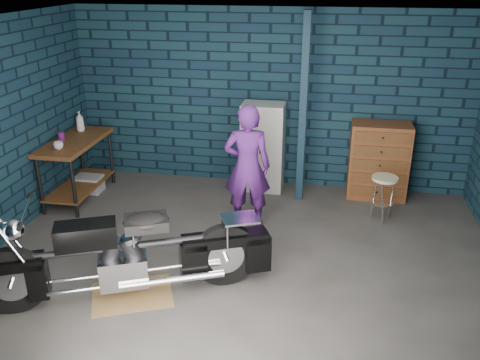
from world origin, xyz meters
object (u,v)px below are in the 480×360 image
(workbench, at_px, (78,169))
(shop_stool, at_px, (383,198))
(tool_chest, at_px, (378,161))
(person, at_px, (247,167))
(locker, at_px, (263,147))
(motorcycle, at_px, (128,249))
(storage_bin, at_px, (89,184))

(workbench, xyz_separation_m, shop_stool, (4.39, 0.07, -0.14))
(workbench, xyz_separation_m, tool_chest, (4.36, 0.84, 0.11))
(workbench, height_order, tool_chest, tool_chest)
(person, relative_size, tool_chest, 1.46)
(person, xyz_separation_m, locker, (0.03, 1.24, -0.15))
(tool_chest, bearing_deg, shop_stool, -87.74)
(workbench, bearing_deg, person, -8.83)
(shop_stool, bearing_deg, locker, 156.31)
(person, distance_m, locker, 1.25)
(locker, height_order, tool_chest, locker)
(person, xyz_separation_m, shop_stool, (1.79, 0.47, -0.51))
(locker, xyz_separation_m, shop_stool, (1.76, -0.77, -0.36))
(workbench, height_order, locker, locker)
(motorcycle, bearing_deg, workbench, 103.66)
(workbench, distance_m, person, 2.66)
(workbench, relative_size, locker, 1.03)
(motorcycle, xyz_separation_m, shop_stool, (2.72, 2.28, -0.24))
(person, bearing_deg, storage_bin, -20.60)
(storage_bin, bearing_deg, motorcycle, -56.01)
(locker, bearing_deg, person, -91.39)
(workbench, relative_size, tool_chest, 1.23)
(workbench, bearing_deg, shop_stool, 0.86)
(person, bearing_deg, locker, -98.04)
(person, xyz_separation_m, tool_chest, (1.76, 1.24, -0.26))
(storage_bin, distance_m, locker, 2.74)
(motorcycle, relative_size, storage_bin, 6.35)
(motorcycle, xyz_separation_m, storage_bin, (-1.65, 2.45, -0.44))
(locker, xyz_separation_m, tool_chest, (1.73, 0.00, -0.11))
(workbench, relative_size, motorcycle, 0.55)
(workbench, height_order, motorcycle, motorcycle)
(motorcycle, bearing_deg, shop_stool, 16.50)
(person, relative_size, locker, 1.23)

